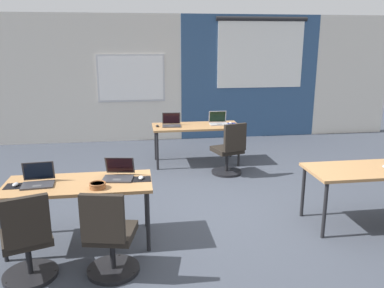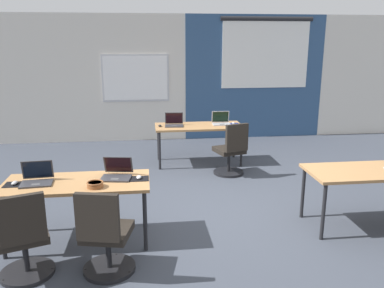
% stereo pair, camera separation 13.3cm
% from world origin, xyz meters
% --- Properties ---
extents(ground_plane, '(24.00, 24.00, 0.00)m').
position_xyz_m(ground_plane, '(0.00, 0.00, 0.00)').
color(ground_plane, '#383D47').
extents(back_wall_assembly, '(10.00, 0.27, 2.80)m').
position_xyz_m(back_wall_assembly, '(0.04, 4.20, 1.41)').
color(back_wall_assembly, silver).
rests_on(back_wall_assembly, ground).
extents(desk_near_left, '(1.60, 0.70, 0.72)m').
position_xyz_m(desk_near_left, '(-1.75, -0.60, 0.66)').
color(desk_near_left, '#A37547').
rests_on(desk_near_left, ground).
extents(desk_near_right, '(1.60, 0.70, 0.72)m').
position_xyz_m(desk_near_right, '(1.75, -0.60, 0.66)').
color(desk_near_right, '#A37547').
rests_on(desk_near_right, ground).
extents(desk_far_center, '(1.60, 0.70, 0.72)m').
position_xyz_m(desk_far_center, '(0.00, 2.20, 0.66)').
color(desk_far_center, '#A37547').
rests_on(desk_far_center, ground).
extents(laptop_near_left_inner, '(0.37, 0.36, 0.22)m').
position_xyz_m(laptop_near_left_inner, '(-1.32, -0.51, 0.77)').
color(laptop_near_left_inner, '#333338').
rests_on(laptop_near_left_inner, desk_near_left).
extents(mousepad_near_left_inner, '(0.22, 0.19, 0.00)m').
position_xyz_m(mousepad_near_left_inner, '(-1.07, -0.59, 0.72)').
color(mousepad_near_left_inner, black).
rests_on(mousepad_near_left_inner, desk_near_left).
extents(mouse_near_left_inner, '(0.07, 0.11, 0.03)m').
position_xyz_m(mouse_near_left_inner, '(-1.07, -0.59, 0.74)').
color(mouse_near_left_inner, '#B2B2B7').
rests_on(mouse_near_left_inner, mousepad_near_left_inner).
extents(chair_near_left_inner, '(0.52, 0.58, 0.92)m').
position_xyz_m(chair_near_left_inner, '(-1.39, -1.32, 0.38)').
color(chair_near_left_inner, black).
rests_on(chair_near_left_inner, ground).
extents(laptop_near_left_end, '(0.35, 0.31, 0.23)m').
position_xyz_m(laptop_near_left_end, '(-2.17, -0.59, 0.77)').
color(laptop_near_left_end, '#333338').
rests_on(laptop_near_left_end, desk_near_left).
extents(mousepad_near_left_end, '(0.22, 0.19, 0.00)m').
position_xyz_m(mousepad_near_left_end, '(-2.40, -0.62, 0.72)').
color(mousepad_near_left_end, black).
rests_on(mousepad_near_left_end, desk_near_left).
extents(mouse_near_left_end, '(0.07, 0.11, 0.03)m').
position_xyz_m(mouse_near_left_end, '(-2.40, -0.62, 0.74)').
color(mouse_near_left_end, '#B2B2B7').
rests_on(mouse_near_left_end, mousepad_near_left_end).
extents(chair_near_left_end, '(0.56, 0.61, 0.92)m').
position_xyz_m(chair_near_left_end, '(-2.15, -1.29, 0.38)').
color(chair_near_left_end, black).
rests_on(chair_near_left_end, ground).
extents(laptop_far_right, '(0.33, 0.28, 0.23)m').
position_xyz_m(laptop_far_right, '(0.43, 2.26, 0.77)').
color(laptop_far_right, '#9E9EA3').
rests_on(laptop_far_right, desk_far_center).
extents(mousepad_far_right, '(0.22, 0.19, 0.00)m').
position_xyz_m(mousepad_far_right, '(0.65, 2.23, 0.72)').
color(mousepad_far_right, navy).
rests_on(mousepad_far_right, desk_far_center).
extents(mouse_far_right, '(0.07, 0.10, 0.03)m').
position_xyz_m(mouse_far_right, '(0.65, 2.23, 0.74)').
color(mouse_far_right, '#B2B2B7').
rests_on(mouse_far_right, mousepad_far_right).
extents(chair_far_right, '(0.55, 0.60, 0.92)m').
position_xyz_m(chair_far_right, '(0.45, 1.47, 0.38)').
color(chair_far_right, black).
rests_on(chair_far_right, ground).
extents(laptop_far_left, '(0.35, 0.30, 0.23)m').
position_xyz_m(laptop_far_left, '(-0.45, 2.22, 0.77)').
color(laptop_far_left, '#333338').
rests_on(laptop_far_left, desk_far_center).
extents(mouse_far_left, '(0.06, 0.10, 0.03)m').
position_xyz_m(mouse_far_left, '(-0.72, 2.18, 0.74)').
color(mouse_far_left, black).
rests_on(mouse_far_left, desk_far_center).
extents(snack_bowl, '(0.18, 0.18, 0.06)m').
position_xyz_m(snack_bowl, '(-1.52, -0.80, 0.76)').
color(snack_bowl, brown).
rests_on(snack_bowl, desk_near_left).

